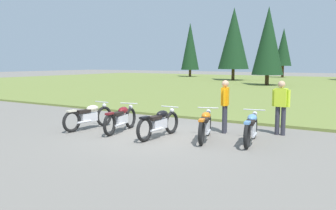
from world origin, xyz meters
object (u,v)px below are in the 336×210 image
object	(u,v)px
motorcycle_cream	(89,116)
rider_checking_bike	(225,103)
motorcycle_sky_blue	(251,128)
motorcycle_maroon	(121,118)
motorcycle_black	(159,123)
motorcycle_orange	(205,125)
rider_in_hivis_vest	(281,104)

from	to	relation	value
motorcycle_cream	rider_checking_bike	xyz separation A→B (m)	(4.09, 1.83, 0.51)
motorcycle_sky_blue	rider_checking_bike	world-z (taller)	rider_checking_bike
motorcycle_maroon	motorcycle_sky_blue	xyz separation A→B (m)	(4.09, 0.64, 0.00)
motorcycle_black	motorcycle_orange	distance (m)	1.38
motorcycle_cream	rider_in_hivis_vest	bearing A→B (deg)	22.96
motorcycle_sky_blue	rider_checking_bike	xyz separation A→B (m)	(-1.21, 0.99, 0.51)
motorcycle_cream	motorcycle_maroon	size ratio (longest dim) A/B	1.01
motorcycle_maroon	rider_in_hivis_vest	xyz separation A→B (m)	(4.46, 2.22, 0.51)
motorcycle_orange	motorcycle_sky_blue	bearing A→B (deg)	12.74
motorcycle_sky_blue	rider_in_hivis_vest	size ratio (longest dim) A/B	1.25
motorcycle_orange	motorcycle_sky_blue	world-z (taller)	same
motorcycle_black	motorcycle_orange	world-z (taller)	same
motorcycle_orange	rider_in_hivis_vest	xyz separation A→B (m)	(1.63, 1.86, 0.51)
motorcycle_maroon	motorcycle_orange	world-z (taller)	same
rider_checking_bike	motorcycle_orange	bearing A→B (deg)	-92.22
motorcycle_black	motorcycle_orange	xyz separation A→B (m)	(1.31, 0.42, 0.00)
rider_in_hivis_vest	motorcycle_maroon	bearing A→B (deg)	-153.59
motorcycle_cream	motorcycle_maroon	xyz separation A→B (m)	(1.22, 0.19, 0.00)
rider_checking_bike	rider_in_hivis_vest	world-z (taller)	same
motorcycle_black	rider_in_hivis_vest	bearing A→B (deg)	37.73
rider_checking_bike	motorcycle_maroon	bearing A→B (deg)	-150.39
motorcycle_orange	motorcycle_sky_blue	size ratio (longest dim) A/B	0.97
motorcycle_maroon	motorcycle_sky_blue	world-z (taller)	same
motorcycle_orange	rider_checking_bike	world-z (taller)	rider_checking_bike
motorcycle_cream	motorcycle_black	xyz separation A→B (m)	(2.73, 0.13, 0.00)
rider_checking_bike	rider_in_hivis_vest	bearing A→B (deg)	20.10
motorcycle_black	rider_checking_bike	xyz separation A→B (m)	(1.36, 1.70, 0.51)
motorcycle_cream	motorcycle_orange	world-z (taller)	same
rider_checking_bike	rider_in_hivis_vest	xyz separation A→B (m)	(1.59, 0.58, 0.00)
motorcycle_black	rider_in_hivis_vest	world-z (taller)	rider_in_hivis_vest
motorcycle_black	rider_checking_bike	world-z (taller)	rider_checking_bike
motorcycle_black	rider_checking_bike	distance (m)	2.24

